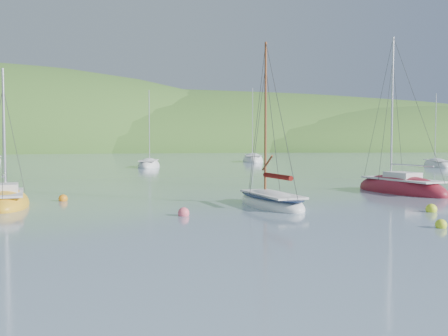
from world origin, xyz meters
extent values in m
plane|color=gray|center=(0.00, 0.00, 0.00)|extent=(700.00, 700.00, 0.00)
ellipsoid|color=#395E23|center=(0.00, 170.00, 0.00)|extent=(440.00, 110.00, 44.00)
ellipsoid|color=#395E23|center=(90.00, 160.00, 0.00)|extent=(240.00, 100.00, 34.00)
ellipsoid|color=white|center=(0.94, 6.70, 0.10)|extent=(2.96, 5.92, 1.39)
cube|color=silver|center=(0.96, 6.59, 0.60)|extent=(2.23, 4.61, 0.10)
cylinder|color=brown|center=(0.83, 7.37, 4.34)|extent=(0.12, 0.12, 7.55)
ellipsoid|color=#111D39|center=(0.94, 6.70, 0.50)|extent=(2.91, 5.86, 0.24)
cylinder|color=maroon|center=(1.05, 6.03, 1.51)|extent=(0.67, 2.72, 0.24)
ellipsoid|color=maroon|center=(10.71, 11.36, 0.14)|extent=(3.94, 7.50, 1.97)
cube|color=silver|center=(10.74, 11.22, 0.84)|extent=(2.99, 5.83, 0.10)
cylinder|color=silver|center=(10.52, 12.20, 5.26)|extent=(0.12, 0.12, 8.93)
cube|color=silver|center=(10.74, 11.22, 1.08)|extent=(1.74, 2.24, 0.42)
cylinder|color=silver|center=(10.90, 10.52, 1.75)|extent=(0.83, 3.37, 0.09)
ellipsoid|color=gold|center=(-11.89, 9.35, 0.11)|extent=(3.20, 5.95, 1.54)
cube|color=silver|center=(-11.87, 9.23, 0.66)|extent=(2.42, 4.62, 0.10)
cylinder|color=silver|center=(-12.01, 10.01, 3.72)|extent=(0.12, 0.12, 6.20)
cube|color=silver|center=(-11.87, 9.23, 0.90)|extent=(1.48, 1.77, 0.42)
cylinder|color=silver|center=(-11.77, 8.68, 1.57)|extent=(0.57, 2.68, 0.09)
ellipsoid|color=white|center=(-3.15, 45.10, 0.14)|extent=(3.67, 7.57, 1.98)
cube|color=silver|center=(-3.17, 44.96, 0.84)|extent=(2.77, 5.89, 0.10)
cylinder|color=silver|center=(-3.01, 45.96, 5.16)|extent=(0.12, 0.12, 8.71)
ellipsoid|color=white|center=(13.54, 58.35, 0.17)|extent=(4.73, 9.22, 2.39)
cube|color=silver|center=(13.50, 58.18, 1.01)|extent=(3.58, 7.17, 0.10)
cylinder|color=silver|center=(13.74, 59.38, 6.24)|extent=(0.12, 0.12, 10.54)
ellipsoid|color=white|center=(32.11, 38.86, 0.14)|extent=(4.46, 7.42, 1.91)
cube|color=silver|center=(32.07, 38.73, 0.81)|extent=(3.40, 5.76, 0.10)
cylinder|color=silver|center=(32.37, 39.66, 4.97)|extent=(0.12, 0.12, 8.40)
sphere|color=#E3F827|center=(5.30, -0.45, 0.12)|extent=(0.42, 0.42, 0.42)
sphere|color=#FC5F70|center=(-3.64, 4.41, 0.12)|extent=(0.49, 0.49, 0.49)
sphere|color=orange|center=(-9.34, 10.95, 0.12)|extent=(0.47, 0.47, 0.47)
sphere|color=#E3F827|center=(7.47, 3.37, 0.12)|extent=(0.50, 0.50, 0.50)
camera|label=1|loc=(-6.12, -16.72, 3.19)|focal=40.00mm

